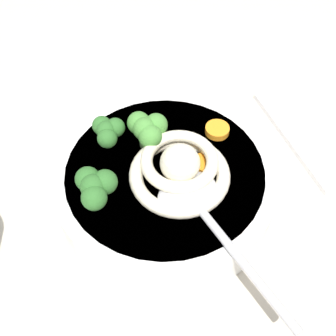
% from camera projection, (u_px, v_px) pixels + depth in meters
% --- Properties ---
extents(table_slab, '(1.24, 1.24, 0.04)m').
position_uv_depth(table_slab, '(173.00, 218.00, 0.47)').
color(table_slab, '#BCB29E').
rests_on(table_slab, ground).
extents(soup_bowl, '(0.23, 0.23, 0.05)m').
position_uv_depth(soup_bowl, '(168.00, 182.00, 0.44)').
color(soup_bowl, white).
rests_on(soup_bowl, table_slab).
extents(noodle_pile, '(0.11, 0.11, 0.04)m').
position_uv_depth(noodle_pile, '(179.00, 168.00, 0.40)').
color(noodle_pile, beige).
rests_on(noodle_pile, soup_bowl).
extents(soup_spoon, '(0.17, 0.06, 0.02)m').
position_uv_depth(soup_spoon, '(199.00, 202.00, 0.39)').
color(soup_spoon, '#B7B7BC').
rests_on(soup_spoon, soup_bowl).
extents(broccoli_floret_right, '(0.04, 0.03, 0.03)m').
position_uv_depth(broccoli_floret_right, '(108.00, 131.00, 0.43)').
color(broccoli_floret_right, '#7A9E60').
rests_on(broccoli_floret_right, soup_bowl).
extents(broccoli_floret_center, '(0.05, 0.04, 0.04)m').
position_uv_depth(broccoli_floret_center, '(95.00, 187.00, 0.38)').
color(broccoli_floret_center, '#7A9E60').
rests_on(broccoli_floret_center, soup_bowl).
extents(broccoli_floret_left, '(0.05, 0.04, 0.04)m').
position_uv_depth(broccoli_floret_left, '(147.00, 129.00, 0.42)').
color(broccoli_floret_left, '#7A9E60').
rests_on(broccoli_floret_left, soup_bowl).
extents(carrot_slice_far, '(0.03, 0.03, 0.01)m').
position_uv_depth(carrot_slice_far, '(217.00, 130.00, 0.45)').
color(carrot_slice_far, orange).
rests_on(carrot_slice_far, soup_bowl).
extents(carrot_slice_beside_noodles, '(0.02, 0.02, 0.01)m').
position_uv_depth(carrot_slice_beside_noodles, '(204.00, 162.00, 0.42)').
color(carrot_slice_beside_noodles, orange).
rests_on(carrot_slice_beside_noodles, soup_bowl).
extents(folded_napkin, '(0.19, 0.15, 0.01)m').
position_uv_depth(folded_napkin, '(330.00, 128.00, 0.52)').
color(folded_napkin, white).
rests_on(folded_napkin, table_slab).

